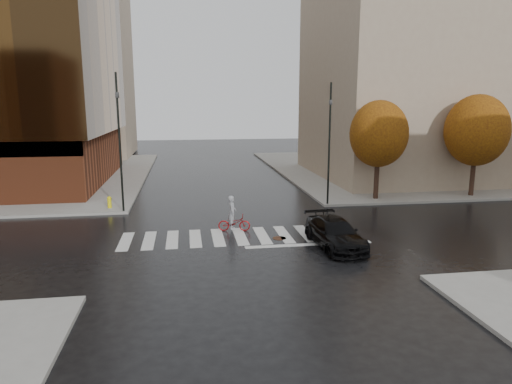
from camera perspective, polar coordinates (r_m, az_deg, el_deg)
ground at (r=22.14m, az=-1.82°, el=-5.94°), size 120.00×120.00×0.00m
sidewalk_ne at (r=48.59m, az=20.29°, el=2.88°), size 30.00×30.00×0.15m
crosswalk at (r=22.61m, az=-1.98°, el=-5.55°), size 12.00×3.00×0.01m
building_ne_tan at (r=42.82m, az=18.95°, el=14.14°), size 16.00×16.00×18.00m
building_nw_far at (r=59.65m, az=-22.54°, el=13.86°), size 14.00×12.00×20.00m
tree_ne_a at (r=31.12m, az=15.09°, el=7.02°), size 3.80×3.80×6.50m
tree_ne_b at (r=34.54m, az=25.87°, el=6.94°), size 4.20×4.20×6.89m
sedan at (r=21.15m, az=9.84°, el=-5.10°), size 2.10×4.55×1.29m
cyclist at (r=23.40m, az=-2.85°, el=-3.39°), size 1.70×0.82×1.85m
traffic_light_nw at (r=27.61m, az=-16.75°, el=7.18°), size 0.25×0.23×8.02m
traffic_light_ne at (r=28.78m, az=9.18°, el=6.98°), size 0.19×0.21×7.54m
fire_hydrant at (r=29.25m, az=-17.85°, el=-1.14°), size 0.25×0.25×0.72m
manhole at (r=22.32m, az=2.94°, el=-5.79°), size 0.87×0.87×0.01m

